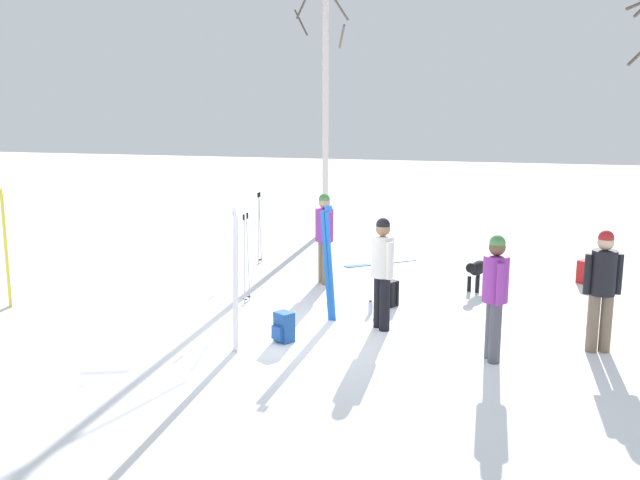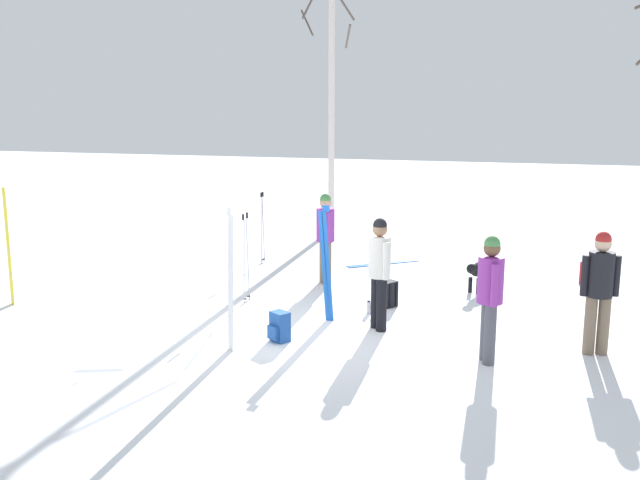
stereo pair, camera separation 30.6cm
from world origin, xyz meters
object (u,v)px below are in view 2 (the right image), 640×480
person_0 (325,233)px  person_3 (600,285)px  backpack_0 (388,294)px  backpack_1 (280,327)px  birch_tree_0 (331,73)px  person_2 (490,291)px  ski_pair_planted_2 (326,264)px  person_1 (379,266)px  ski_poles_0 (246,255)px  ski_poles_1 (262,225)px  dog (478,271)px  ski_pair_lying_0 (383,263)px  backpack_2 (589,274)px  ski_pair_planted_1 (8,247)px  water_bottle_0 (369,308)px  ski_pair_planted_0 (231,281)px

person_0 → person_3: 5.28m
backpack_0 → backpack_1: (-1.20, -2.15, 0.00)m
person_3 → birch_tree_0: (-5.82, 7.88, 3.08)m
person_2 → ski_pair_planted_2: (-2.54, 1.17, -0.07)m
person_1 → person_3: (3.07, -0.26, 0.00)m
ski_poles_0 → person_2: bearing=-23.7°
ski_poles_1 → birch_tree_0: 5.11m
dog → ski_pair_lying_0: 2.68m
person_2 → backpack_1: person_2 is taller
ski_poles_0 → person_1: bearing=-19.1°
backpack_1 → dog: bearing=53.6°
ski_pair_planted_2 → ski_poles_0: bearing=157.9°
ski_poles_1 → backpack_0: (3.15, -2.49, -0.59)m
person_1 → ski_poles_0: 2.62m
ski_pair_lying_0 → ski_poles_0: (-1.76, -3.44, 0.81)m
ski_pair_planted_2 → ski_pair_lying_0: 4.19m
dog → backpack_2: (1.98, 1.03, -0.17)m
ski_pair_planted_1 → person_1: bearing=3.4°
person_3 → water_bottle_0: bearing=163.9°
backpack_0 → ski_poles_1: bearing=141.6°
ski_poles_1 → water_bottle_0: ski_poles_1 is taller
person_0 → birch_tree_0: size_ratio=0.21×
backpack_1 → backpack_2: size_ratio=1.00×
ski_pair_planted_1 → birch_tree_0: size_ratio=0.25×
person_2 → ski_pair_planted_0: (-3.43, -0.54, 0.03)m
person_1 → ski_pair_planted_1: (-6.25, -0.37, 0.02)m
birch_tree_0 → person_2: bearing=-62.9°
person_3 → water_bottle_0: size_ratio=7.50×
person_0 → person_1: bearing=-58.4°
ski_pair_lying_0 → birch_tree_0: 5.62m
person_0 → backpack_0: (1.42, -1.19, -0.77)m
person_2 → birch_tree_0: bearing=117.1°
backpack_1 → water_bottle_0: (0.97, 1.64, -0.11)m
person_1 → ski_pair_planted_2: bearing=166.4°
person_1 → ski_poles_1: 4.92m
ski_pair_planted_1 → dog: bearing=21.5°
person_3 → ski_poles_1: (-6.29, 3.97, -0.17)m
ski_pair_planted_0 → ski_pair_planted_1: size_ratio=1.01×
backpack_2 → water_bottle_0: 4.65m
backpack_1 → birch_tree_0: bearing=99.7°
ski_poles_1 → backpack_0: bearing=-38.4°
water_bottle_0 → ski_pair_planted_1: bearing=-169.7°
person_2 → birch_tree_0: size_ratio=0.21×
ski_pair_planted_1 → water_bottle_0: size_ratio=8.79×
person_2 → ski_poles_0: person_2 is taller
ski_poles_0 → backpack_2: 6.45m
person_2 → person_0: bearing=133.0°
person_1 → ski_poles_1: size_ratio=1.13×
ski_pair_lying_0 → water_bottle_0: water_bottle_0 is taller
ski_pair_planted_1 → backpack_2: bearing=22.8°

